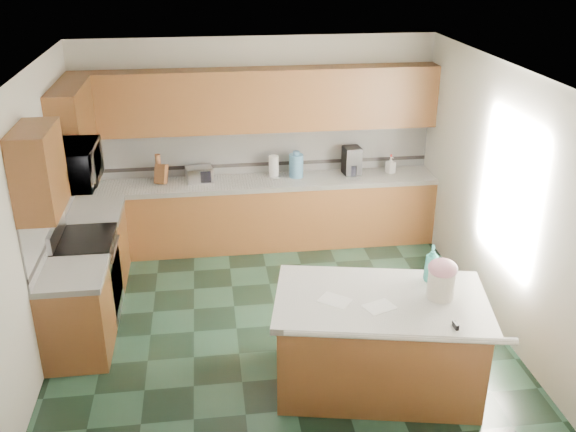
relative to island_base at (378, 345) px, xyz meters
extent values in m
plane|color=black|center=(-0.78, 1.08, -0.43)|extent=(4.60, 4.60, 0.00)
plane|color=white|center=(-0.78, 1.08, 2.27)|extent=(4.60, 4.60, 0.00)
cube|color=white|center=(-0.78, 3.40, 0.92)|extent=(4.60, 0.04, 2.70)
cube|color=white|center=(-0.78, -1.24, 0.92)|extent=(4.60, 0.04, 2.70)
cube|color=white|center=(-3.10, 1.08, 0.92)|extent=(0.04, 4.60, 2.70)
cube|color=white|center=(1.54, 1.08, 0.92)|extent=(0.04, 4.60, 2.70)
cube|color=#351F0C|center=(-0.78, 3.08, 0.00)|extent=(4.60, 0.60, 0.86)
cube|color=silver|center=(-0.78, 3.08, 0.46)|extent=(4.60, 0.64, 0.06)
cube|color=#351F0C|center=(-0.78, 3.22, 1.51)|extent=(4.60, 0.33, 0.78)
cube|color=silver|center=(-0.78, 3.37, 0.81)|extent=(4.60, 0.02, 0.63)
cube|color=black|center=(-0.78, 3.36, 0.61)|extent=(4.60, 0.01, 0.05)
cube|color=#351F0C|center=(-2.78, 2.37, 0.00)|extent=(0.60, 0.82, 0.86)
cube|color=silver|center=(-2.78, 2.37, 0.46)|extent=(0.64, 0.82, 0.06)
cube|color=#351F0C|center=(-2.78, 0.84, 0.00)|extent=(0.60, 0.72, 0.86)
cube|color=silver|center=(-2.78, 0.84, 0.46)|extent=(0.64, 0.72, 0.06)
cube|color=silver|center=(-3.07, 1.63, 0.81)|extent=(0.02, 2.30, 0.63)
cube|color=black|center=(-3.07, 1.63, 0.61)|extent=(0.01, 2.30, 0.05)
cube|color=#351F0C|center=(-2.92, 2.51, 1.51)|extent=(0.33, 1.09, 0.78)
cube|color=#351F0C|center=(-2.92, 0.84, 1.51)|extent=(0.33, 0.72, 0.78)
cube|color=#B7B7BC|center=(-2.78, 1.58, 0.01)|extent=(0.60, 0.76, 0.88)
cube|color=black|center=(-2.49, 1.58, -0.03)|extent=(0.02, 0.68, 0.55)
cube|color=black|center=(-2.78, 1.58, 0.47)|extent=(0.62, 0.78, 0.04)
cylinder|color=#B7B7BC|center=(-2.46, 1.58, 0.35)|extent=(0.02, 0.66, 0.02)
cube|color=#B7B7BC|center=(-3.04, 1.58, 0.59)|extent=(0.06, 0.76, 0.18)
imported|color=#B7B7BC|center=(-2.78, 1.58, 1.30)|extent=(0.50, 0.73, 0.41)
cube|color=#351F0C|center=(0.00, 0.00, 0.00)|extent=(1.92, 1.34, 0.86)
cube|color=silver|center=(0.00, 0.00, 0.46)|extent=(2.04, 1.46, 0.06)
cylinder|color=silver|center=(0.00, -0.55, 0.46)|extent=(1.83, 0.44, 0.06)
cylinder|color=silver|center=(0.51, -0.05, 0.61)|extent=(0.30, 0.30, 0.25)
ellipsoid|color=pink|center=(0.51, -0.05, 0.78)|extent=(0.26, 0.26, 0.16)
cylinder|color=tan|center=(0.51, -0.05, 0.83)|extent=(0.08, 0.03, 0.03)
sphere|color=tan|center=(0.47, -0.05, 0.83)|extent=(0.04, 0.04, 0.04)
sphere|color=tan|center=(0.56, -0.05, 0.83)|extent=(0.04, 0.04, 0.04)
imported|color=teal|center=(0.53, 0.24, 0.67)|extent=(0.17, 0.17, 0.35)
cube|color=white|center=(-0.05, -0.14, 0.49)|extent=(0.31, 0.27, 0.00)
cube|color=white|center=(-0.41, 0.02, 0.49)|extent=(0.33, 0.32, 0.00)
cube|color=black|center=(0.47, -0.53, 0.50)|extent=(0.03, 0.09, 0.08)
cylinder|color=black|center=(0.47, -0.58, 0.48)|extent=(0.01, 0.06, 0.01)
cube|color=#472814|center=(-2.04, 3.13, 0.62)|extent=(0.20, 0.22, 0.28)
cylinder|color=black|center=(-2.07, 3.16, 0.57)|extent=(0.12, 0.12, 0.15)
cylinder|color=#472814|center=(-2.07, 3.16, 0.76)|extent=(0.07, 0.07, 0.23)
cube|color=#B7B7BC|center=(-1.56, 3.13, 0.59)|extent=(0.36, 0.28, 0.19)
cube|color=black|center=(-1.56, 3.02, 0.59)|extent=(0.29, 0.01, 0.15)
cylinder|color=white|center=(-0.59, 3.18, 0.63)|extent=(0.13, 0.13, 0.29)
cylinder|color=#B7B7BC|center=(-0.59, 3.18, 0.50)|extent=(0.19, 0.19, 0.01)
cylinder|color=teal|center=(-0.30, 3.14, 0.64)|extent=(0.19, 0.19, 0.31)
cylinder|color=teal|center=(-0.30, 3.14, 0.82)|extent=(0.09, 0.09, 0.04)
cube|color=black|center=(0.45, 3.16, 0.67)|extent=(0.24, 0.26, 0.37)
cylinder|color=black|center=(0.45, 3.11, 0.57)|extent=(0.15, 0.15, 0.15)
imported|color=white|center=(0.97, 3.13, 0.60)|extent=(0.13, 0.13, 0.22)
cylinder|color=red|center=(0.97, 3.13, 0.73)|extent=(0.02, 0.02, 0.03)
cube|color=white|center=(1.51, 0.88, 1.07)|extent=(0.02, 1.40, 1.10)
camera|label=1|loc=(-1.45, -4.69, 3.40)|focal=40.00mm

